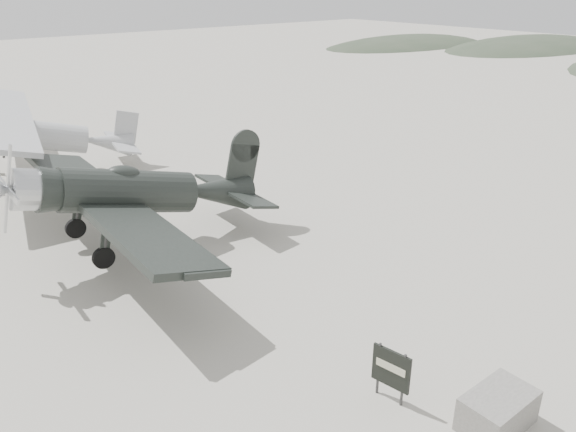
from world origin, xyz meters
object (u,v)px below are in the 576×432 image
highwing_monoplane (23,127)px  equipment_block (498,410)px  lowwing_monoplane (140,192)px  sign_board (391,369)px

highwing_monoplane → equipment_block: size_ratio=8.35×
lowwing_monoplane → highwing_monoplane: size_ratio=0.92×
highwing_monoplane → equipment_block: (2.50, -21.61, -1.85)m
highwing_monoplane → equipment_block: bearing=-70.6°
equipment_block → sign_board: 2.16m
equipment_block → sign_board: bearing=119.7°
lowwing_monoplane → sign_board: 9.93m
highwing_monoplane → equipment_block: highwing_monoplane is taller
lowwing_monoplane → equipment_block: (1.83, -11.68, -1.60)m
highwing_monoplane → sign_board: (1.44, -19.76, -1.47)m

